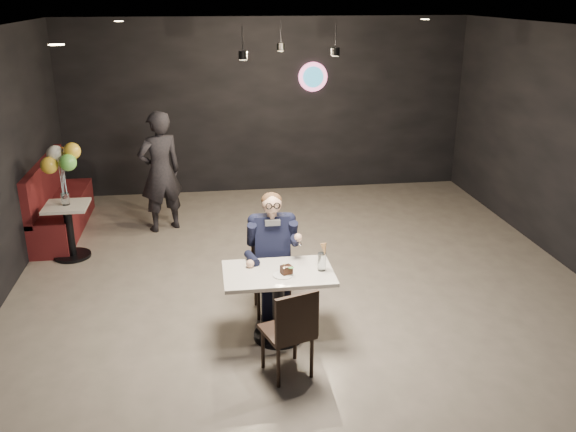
{
  "coord_description": "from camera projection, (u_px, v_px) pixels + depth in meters",
  "views": [
    {
      "loc": [
        -1.11,
        -6.04,
        3.38
      ],
      "look_at": [
        -0.26,
        0.04,
        1.11
      ],
      "focal_mm": 38.0,
      "sensor_mm": 36.0,
      "label": 1
    }
  ],
  "objects": [
    {
      "name": "passerby",
      "position": [
        160.0,
        172.0,
        8.92
      ],
      "size": [
        0.78,
        0.67,
        1.8
      ],
      "primitive_type": "imported",
      "rotation": [
        0.0,
        0.0,
        3.6
      ],
      "color": "black",
      "rests_on": "floor"
    },
    {
      "name": "floor",
      "position": [
        311.0,
        308.0,
        6.93
      ],
      "size": [
        9.0,
        9.0,
        0.0
      ],
      "primitive_type": "plane",
      "color": "gray",
      "rests_on": "ground"
    },
    {
      "name": "balloon_bunch",
      "position": [
        61.0,
        169.0,
        7.83
      ],
      "size": [
        0.4,
        0.4,
        0.66
      ],
      "primitive_type": "cube",
      "color": "yellow",
      "rests_on": "balloon_vase"
    },
    {
      "name": "side_table",
      "position": [
        70.0,
        233.0,
        8.14
      ],
      "size": [
        0.55,
        0.55,
        0.69
      ],
      "primitive_type": "cube",
      "color": "white",
      "rests_on": "floor"
    },
    {
      "name": "sundae_glass",
      "position": [
        322.0,
        262.0,
        6.08
      ],
      "size": [
        0.08,
        0.08,
        0.19
      ],
      "primitive_type": "cylinder",
      "color": "silver",
      "rests_on": "main_table"
    },
    {
      "name": "chair_near",
      "position": [
        287.0,
        329.0,
        5.6
      ],
      "size": [
        0.54,
        0.57,
        0.92
      ],
      "primitive_type": "cube",
      "rotation": [
        0.0,
        0.0,
        0.32
      ],
      "color": "black",
      "rests_on": "floor"
    },
    {
      "name": "pendant_lights",
      "position": [
        287.0,
        33.0,
        7.79
      ],
      "size": [
        1.4,
        1.2,
        0.36
      ],
      "primitive_type": "cube",
      "color": "black",
      "rests_on": "floor"
    },
    {
      "name": "dessert_plate",
      "position": [
        283.0,
        275.0,
        6.0
      ],
      "size": [
        0.2,
        0.2,
        0.01
      ],
      "primitive_type": "cylinder",
      "color": "white",
      "rests_on": "main_table"
    },
    {
      "name": "wall_sign",
      "position": [
        313.0,
        77.0,
        10.49
      ],
      "size": [
        0.5,
        0.06,
        0.5
      ],
      "primitive_type": null,
      "color": "pink",
      "rests_on": "floor"
    },
    {
      "name": "cake_slice",
      "position": [
        286.0,
        270.0,
        6.0
      ],
      "size": [
        0.13,
        0.12,
        0.07
      ],
      "primitive_type": "cube",
      "rotation": [
        0.0,
        0.0,
        0.35
      ],
      "color": "black",
      "rests_on": "dessert_plate"
    },
    {
      "name": "main_table",
      "position": [
        278.0,
        305.0,
        6.21
      ],
      "size": [
        1.1,
        0.7,
        0.75
      ],
      "primitive_type": "cube",
      "color": "white",
      "rests_on": "floor"
    },
    {
      "name": "seated_man",
      "position": [
        272.0,
        252.0,
        6.61
      ],
      "size": [
        0.6,
        0.8,
        1.44
      ],
      "primitive_type": "cube",
      "color": "black",
      "rests_on": "floor"
    },
    {
      "name": "chair_far",
      "position": [
        272.0,
        274.0,
        6.7
      ],
      "size": [
        0.42,
        0.46,
        0.92
      ],
      "primitive_type": "cube",
      "color": "black",
      "rests_on": "floor"
    },
    {
      "name": "mint_leaf",
      "position": [
        291.0,
        268.0,
        5.95
      ],
      "size": [
        0.06,
        0.04,
        0.01
      ],
      "primitive_type": "ellipsoid",
      "color": "#2A8136",
      "rests_on": "cake_slice"
    },
    {
      "name": "balloon_vase",
      "position": [
        65.0,
        199.0,
        7.97
      ],
      "size": [
        0.11,
        0.11,
        0.16
      ],
      "primitive_type": "cylinder",
      "color": "silver",
      "rests_on": "side_table"
    },
    {
      "name": "wafer_cone",
      "position": [
        324.0,
        249.0,
        6.0
      ],
      "size": [
        0.08,
        0.08,
        0.13
      ],
      "primitive_type": "cone",
      "rotation": [
        0.0,
        0.0,
        0.26
      ],
      "color": "tan",
      "rests_on": "sundae_glass"
    },
    {
      "name": "booth_bench",
      "position": [
        60.0,
        197.0,
        8.96
      ],
      "size": [
        0.54,
        2.17,
        1.08
      ],
      "primitive_type": "cube",
      "color": "#4D1018",
      "rests_on": "floor"
    }
  ]
}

